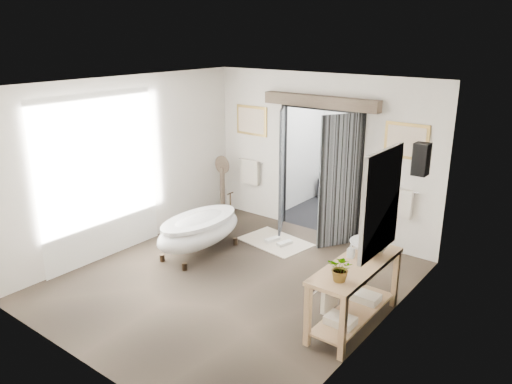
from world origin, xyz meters
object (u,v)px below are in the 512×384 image
clawfoot_tub (199,230)px  basin (369,248)px  vanity (353,288)px  rug (275,242)px

clawfoot_tub → basin: bearing=-0.4°
vanity → rug: (-2.27, 1.52, -0.50)m
basin → clawfoot_tub: bearing=-165.5°
clawfoot_tub → rug: bearing=56.6°
rug → basin: basin is taller
vanity → basin: bearing=88.1°
vanity → basin: 0.57m
vanity → basin: size_ratio=3.18×
vanity → clawfoot_tub: bearing=172.7°
clawfoot_tub → vanity: bearing=-7.3°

